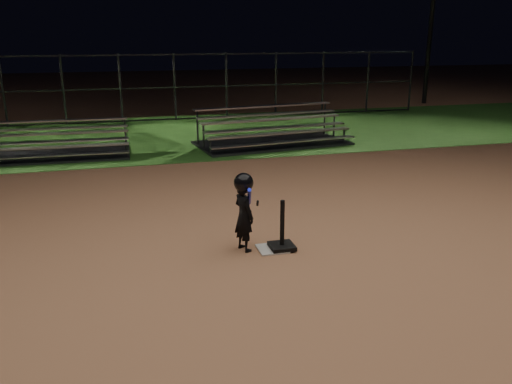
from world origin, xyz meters
name	(u,v)px	position (x,y,z in m)	size (l,w,h in m)	color
ground	(272,249)	(0.00, 0.00, 0.00)	(80.00, 80.00, 0.00)	#B0744F
grass_strip	(187,134)	(0.00, 10.00, 0.01)	(60.00, 8.00, 0.01)	#26551B
home_plate	(272,249)	(0.00, 0.00, 0.01)	(0.45, 0.45, 0.02)	beige
batting_tee	(282,239)	(0.15, -0.03, 0.17)	(0.38, 0.38, 0.78)	black
child_batter	(244,210)	(-0.43, 0.11, 0.66)	(0.45, 0.67, 1.24)	black
bleacher_left	(58,150)	(-3.82, 7.60, 0.19)	(3.82, 1.92, 0.93)	silver
bleacher_right	(273,137)	(2.29, 7.67, 0.23)	(4.71, 2.74, 1.10)	#B4B4B9
backstop_fence	(175,87)	(0.00, 13.00, 1.25)	(20.08, 0.08, 2.50)	#38383D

